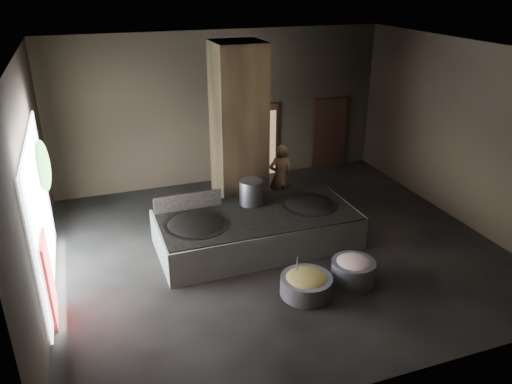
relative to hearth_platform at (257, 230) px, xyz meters
name	(u,v)px	position (x,y,z in m)	size (l,w,h in m)	color
floor	(277,248)	(0.41, -0.25, -0.45)	(10.00, 9.00, 0.10)	black
ceiling	(281,49)	(0.41, -0.25, 4.15)	(10.00, 9.00, 0.10)	black
back_wall	(221,108)	(0.41, 4.30, 1.85)	(10.00, 0.10, 4.50)	black
front_wall	(400,261)	(0.41, -4.80, 1.85)	(10.00, 0.10, 4.50)	black
left_wall	(29,188)	(-4.64, -0.25, 1.85)	(0.10, 9.00, 4.50)	black
right_wall	(466,134)	(5.46, -0.25, 1.85)	(0.10, 9.00, 4.50)	black
pillar	(239,134)	(0.11, 1.65, 1.85)	(1.20, 1.20, 4.50)	black
hearth_platform	(257,230)	(0.00, 0.00, 0.00)	(4.61, 2.21, 0.80)	#B3C3AF
platform_cap	(257,214)	(0.00, 0.00, 0.41)	(4.51, 2.17, 0.03)	black
wok_left	(196,227)	(-1.45, -0.05, 0.35)	(1.45, 1.45, 0.40)	black
wok_left_rim	(196,224)	(-1.45, -0.05, 0.42)	(1.48, 1.48, 0.05)	black
wok_right	(309,207)	(1.35, 0.05, 0.35)	(1.35, 1.35, 0.38)	black
wok_right_rim	(309,205)	(1.35, 0.05, 0.42)	(1.38, 1.38, 0.05)	black
stock_pot	(251,192)	(0.05, 0.55, 0.73)	(0.56, 0.56, 0.60)	#94969B
splash_guard	(188,202)	(-1.45, 0.75, 0.63)	(1.60, 0.06, 0.40)	black
cook	(281,176)	(1.33, 1.81, 0.49)	(0.65, 0.42, 1.79)	#9D6E50
veg_basin	(306,286)	(0.26, -2.20, -0.21)	(1.05, 1.05, 0.39)	gray
veg_fill	(307,279)	(0.26, -2.20, -0.05)	(0.86, 0.86, 0.27)	#86994A
ladle	(297,268)	(0.11, -2.05, 0.15)	(0.03, 0.03, 0.83)	#94969B
meat_basin	(353,272)	(1.35, -2.15, -0.15)	(0.91, 0.91, 0.50)	gray
meat_fill	(354,264)	(1.35, -2.15, 0.05)	(0.76, 0.76, 0.29)	#D3817E
doorway_near	(260,142)	(1.61, 4.20, 0.70)	(1.18, 0.08, 2.38)	black
doorway_near_glow	(262,143)	(1.68, 4.18, 0.65)	(0.87, 0.04, 2.06)	#8C6647
doorway_far	(329,134)	(4.01, 4.20, 0.70)	(1.18, 0.08, 2.38)	black
doorway_far_glow	(324,135)	(3.92, 4.35, 0.65)	(0.79, 0.04, 1.88)	#8C6647
left_opening	(41,214)	(-4.54, -0.05, 1.20)	(0.04, 4.20, 3.10)	white
pavilion_sliver	(50,280)	(-4.47, -1.35, 0.45)	(0.05, 0.90, 1.70)	maroon
tree_silhouette	(43,166)	(-4.44, 1.05, 1.80)	(0.28, 1.10, 1.10)	#194714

